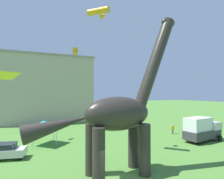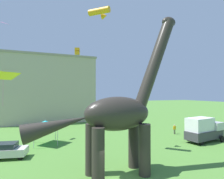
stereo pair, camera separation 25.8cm
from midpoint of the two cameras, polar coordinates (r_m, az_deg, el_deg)
name	(u,v)px [view 1 (the left image)]	position (r m, az deg, el deg)	size (l,w,h in m)	color
dinosaur_sculpture	(117,114)	(14.93, 1.07, -7.41)	(12.85, 2.72, 13.43)	#2D2823
parked_sedan_left	(3,151)	(22.01, -30.85, -15.92)	(4.49, 2.68, 1.55)	silver
parked_box_truck	(202,129)	(28.24, 25.57, -10.85)	(5.83, 2.84, 3.20)	#38383D
person_vendor_side	(173,128)	(31.63, 17.88, -11.21)	(0.55, 0.24, 1.48)	#6B6056
person_near_flyer	(139,138)	(24.17, 8.10, -14.44)	(0.56, 0.25, 1.49)	#2D3347
festival_canopy_tent	(44,124)	(25.33, -20.44, -9.98)	(3.15, 3.15, 3.00)	#B2B2B7
kite_far_right	(3,76)	(12.41, -30.86, 3.66)	(1.89, 1.78, 1.95)	yellow
kite_far_left	(2,22)	(30.94, -30.96, 17.29)	(1.12, 1.06, 0.29)	pink
kite_near_low	(99,12)	(22.74, -4.21, 22.59)	(2.59, 2.58, 0.74)	orange
kite_trailing	(75,51)	(37.75, -11.38, 11.47)	(1.14, 1.14, 1.27)	orange
background_building_block	(46,89)	(45.91, -19.84, 0.16)	(20.41, 10.83, 14.80)	#B7A893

